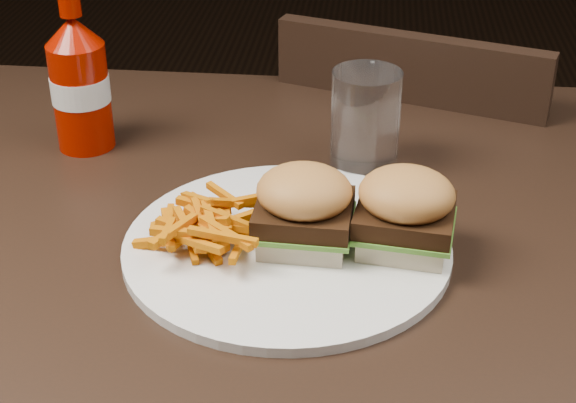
# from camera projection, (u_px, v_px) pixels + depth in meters

# --- Properties ---
(dining_table) EXTENTS (1.20, 0.80, 0.04)m
(dining_table) POSITION_uv_depth(u_px,v_px,m) (181.00, 239.00, 0.91)
(dining_table) COLOR black
(dining_table) RESTS_ON ground
(chair_far) EXTENTS (0.48, 0.48, 0.04)m
(chair_far) POSITION_uv_depth(u_px,v_px,m) (425.00, 238.00, 1.47)
(chair_far) COLOR black
(chair_far) RESTS_ON ground
(plate) EXTENTS (0.32, 0.32, 0.01)m
(plate) POSITION_uv_depth(u_px,v_px,m) (287.00, 247.00, 0.85)
(plate) COLOR white
(plate) RESTS_ON dining_table
(sandwich_half_a) EXTENTS (0.08, 0.08, 0.02)m
(sandwich_half_a) POSITION_uv_depth(u_px,v_px,m) (304.00, 234.00, 0.84)
(sandwich_half_a) COLOR #F3EAC1
(sandwich_half_a) RESTS_ON plate
(sandwich_half_b) EXTENTS (0.09, 0.09, 0.02)m
(sandwich_half_b) POSITION_uv_depth(u_px,v_px,m) (403.00, 237.00, 0.84)
(sandwich_half_b) COLOR beige
(sandwich_half_b) RESTS_ON plate
(fries_pile) EXTENTS (0.10, 0.10, 0.04)m
(fries_pile) POSITION_uv_depth(u_px,v_px,m) (202.00, 225.00, 0.84)
(fries_pile) COLOR #D35C06
(fries_pile) RESTS_ON plate
(ketchup_bottle) EXTENTS (0.07, 0.07, 0.13)m
(ketchup_bottle) POSITION_uv_depth(u_px,v_px,m) (82.00, 99.00, 1.02)
(ketchup_bottle) COLOR #930E00
(ketchup_bottle) RESTS_ON dining_table
(tumbler) EXTENTS (0.10, 0.10, 0.12)m
(tumbler) POSITION_uv_depth(u_px,v_px,m) (365.00, 123.00, 0.98)
(tumbler) COLOR white
(tumbler) RESTS_ON dining_table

